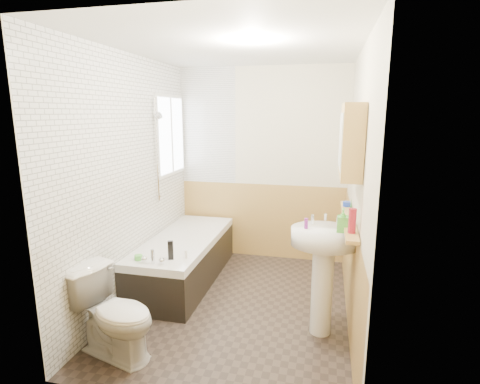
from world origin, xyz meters
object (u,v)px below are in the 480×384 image
bathtub (185,258)px  pine_shelf (348,219)px  toilet (115,314)px  medicine_cabinet (351,141)px  sink (323,259)px

bathtub → pine_shelf: (1.77, -0.52, 0.73)m
bathtub → pine_shelf: size_ratio=1.38×
toilet → medicine_cabinet: medicine_cabinet is taller
toilet → pine_shelf: pine_shelf is taller
sink → pine_shelf: 0.43m
sink → bathtub: bearing=146.2°
toilet → pine_shelf: 2.12m
bathtub → sink: size_ratio=1.64×
toilet → medicine_cabinet: bearing=-50.7°
pine_shelf → sink: bearing=-133.5°
toilet → bathtub: bearing=14.9°
bathtub → toilet: toilet is taller
medicine_cabinet → toilet: bearing=-156.9°
pine_shelf → medicine_cabinet: medicine_cabinet is taller
bathtub → medicine_cabinet: 2.35m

